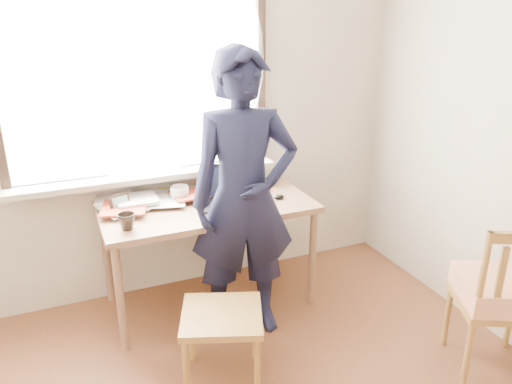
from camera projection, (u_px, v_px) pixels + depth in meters
name	position (u px, v px, depth m)	size (l,w,h in m)	color
room_shell	(278.00, 124.00, 1.81)	(3.52, 4.02, 2.61)	#BFB099
desk	(207.00, 215.00, 3.43)	(1.43, 0.72, 0.77)	brown
laptop	(229.00, 195.00, 3.41)	(0.43, 0.38, 0.25)	black
mug_white	(180.00, 193.00, 3.45)	(0.13, 0.13, 0.10)	white
mug_dark	(127.00, 222.00, 3.00)	(0.11, 0.11, 0.10)	black
mouse	(279.00, 197.00, 3.49)	(0.08, 0.06, 0.03)	black
desk_clutter	(131.00, 201.00, 3.39)	(0.94, 0.53, 0.05)	white
book_a	(147.00, 199.00, 3.45)	(0.20, 0.27, 0.03)	white
book_b	(240.00, 186.00, 3.71)	(0.19, 0.27, 0.02)	white
picture_frame	(120.00, 204.00, 3.26)	(0.14, 0.06, 0.11)	black
work_chair	(222.00, 324.00, 2.77)	(0.56, 0.55, 0.45)	olive
side_chair	(500.00, 293.00, 2.83)	(0.59, 0.58, 0.97)	olive
person	(244.00, 199.00, 3.08)	(0.67, 0.44, 1.84)	black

